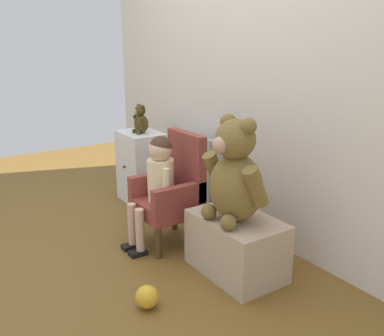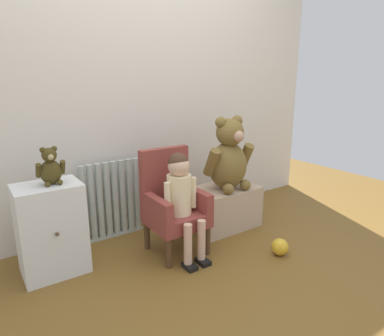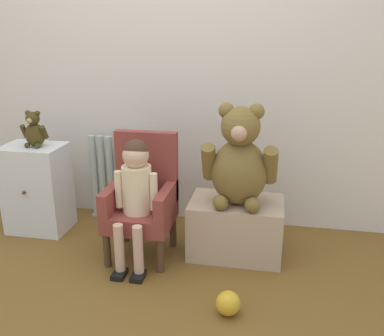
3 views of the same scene
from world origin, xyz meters
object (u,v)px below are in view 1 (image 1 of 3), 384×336
(small_dresser, at_px, (141,167))
(large_teddy_bear, at_px, (235,176))
(radiator, at_px, (203,177))
(child_armchair, at_px, (173,191))
(child_figure, at_px, (157,176))
(small_teddy_bear, at_px, (141,121))
(toy_ball, at_px, (147,297))
(low_bench, at_px, (236,245))

(small_dresser, relative_size, large_teddy_bear, 1.00)
(radiator, distance_m, large_teddy_bear, 0.99)
(child_armchair, relative_size, child_figure, 1.00)
(small_dresser, distance_m, child_armchair, 0.82)
(child_armchair, relative_size, small_teddy_bear, 3.16)
(child_figure, bearing_deg, toy_ball, -34.30)
(low_bench, bearing_deg, small_dresser, 176.54)
(child_armchair, xyz_separation_m, large_teddy_bear, (0.57, 0.06, 0.25))
(radiator, relative_size, small_dresser, 1.03)
(child_figure, height_order, large_teddy_bear, large_teddy_bear)
(child_figure, distance_m, large_teddy_bear, 0.61)
(small_teddy_bear, bearing_deg, toy_ball, -26.71)
(radiator, bearing_deg, child_armchair, -57.54)
(small_dresser, bearing_deg, child_figure, -19.92)
(small_teddy_bear, bearing_deg, radiator, 30.50)
(small_dresser, height_order, child_armchair, child_armchair)
(low_bench, bearing_deg, radiator, 157.17)
(small_dresser, xyz_separation_m, small_teddy_bear, (0.03, -0.01, 0.40))
(low_bench, xyz_separation_m, small_teddy_bear, (-1.32, 0.07, 0.53))
(low_bench, height_order, small_teddy_bear, small_teddy_bear)
(radiator, distance_m, small_dresser, 0.58)
(small_dresser, bearing_deg, low_bench, -3.46)
(small_dresser, relative_size, child_figure, 0.80)
(child_armchair, bearing_deg, toy_ball, -41.27)
(small_teddy_bear, xyz_separation_m, toy_ball, (1.35, -0.68, -0.64))
(child_armchair, bearing_deg, low_bench, 9.46)
(radiator, bearing_deg, large_teddy_bear, -24.43)
(child_figure, relative_size, large_teddy_bear, 1.25)
(large_teddy_bear, bearing_deg, radiator, 155.57)
(child_armchair, distance_m, child_figure, 0.17)
(child_figure, distance_m, low_bench, 0.67)
(child_figure, height_order, low_bench, child_figure)
(small_teddy_bear, bearing_deg, child_figure, -20.15)
(toy_ball, bearing_deg, child_armchair, 138.73)
(low_bench, xyz_separation_m, toy_ball, (0.02, -0.60, -0.11))
(small_teddy_bear, distance_m, toy_ball, 1.64)
(radiator, distance_m, toy_ball, 1.32)
(radiator, relative_size, child_figure, 0.82)
(child_armchair, xyz_separation_m, small_teddy_bear, (-0.76, 0.17, 0.34))
(large_teddy_bear, bearing_deg, child_armchair, -173.94)
(toy_ball, bearing_deg, low_bench, 92.23)
(child_armchair, height_order, low_bench, child_armchair)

